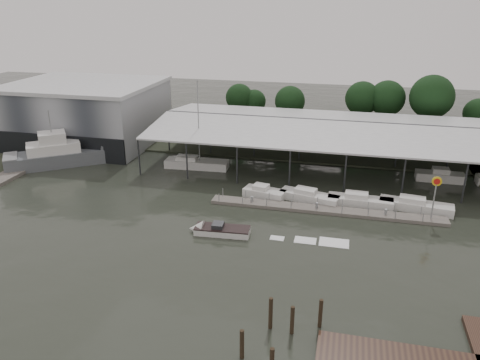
% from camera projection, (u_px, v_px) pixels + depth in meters
% --- Properties ---
extents(ground, '(200.00, 200.00, 0.00)m').
position_uv_depth(ground, '(178.00, 236.00, 50.53)').
color(ground, '#282C24').
rests_on(ground, ground).
extents(land_strip_far, '(140.00, 30.00, 0.30)m').
position_uv_depth(land_strip_far, '(256.00, 133.00, 88.54)').
color(land_strip_far, '#323729').
rests_on(land_strip_far, ground).
extents(land_strip_west, '(20.00, 40.00, 0.30)m').
position_uv_depth(land_strip_west, '(31.00, 137.00, 86.30)').
color(land_strip_west, '#323729').
rests_on(land_strip_west, ground).
extents(storage_warehouse, '(24.50, 20.50, 10.50)m').
position_uv_depth(storage_warehouse, '(86.00, 113.00, 81.77)').
color(storage_warehouse, '#989CA2').
rests_on(storage_warehouse, ground).
extents(covered_boat_shed, '(58.24, 24.00, 6.96)m').
position_uv_depth(covered_boat_shed, '(349.00, 126.00, 70.00)').
color(covered_boat_shed, silver).
rests_on(covered_boat_shed, ground).
extents(trawler_dock, '(3.00, 18.00, 0.50)m').
position_uv_depth(trawler_dock, '(21.00, 169.00, 69.59)').
color(trawler_dock, slate).
rests_on(trawler_dock, ground).
extents(floating_dock, '(28.00, 2.00, 1.40)m').
position_uv_depth(floating_dock, '(325.00, 210.00, 56.28)').
color(floating_dock, slate).
rests_on(floating_dock, ground).
extents(shell_fuel_sign, '(1.10, 0.18, 5.55)m').
position_uv_depth(shell_fuel_sign, '(435.00, 190.00, 52.33)').
color(shell_fuel_sign, gray).
rests_on(shell_fuel_sign, ground).
extents(grey_trawler, '(16.08, 13.62, 8.84)m').
position_uv_depth(grey_trawler, '(62.00, 154.00, 71.80)').
color(grey_trawler, '#565B5F').
rests_on(grey_trawler, ground).
extents(white_sailboat, '(9.66, 3.15, 13.45)m').
position_uv_depth(white_sailboat, '(196.00, 164.00, 70.63)').
color(white_sailboat, white).
rests_on(white_sailboat, ground).
extents(speedboat_underway, '(17.70, 3.28, 2.00)m').
position_uv_depth(speedboat_underway, '(217.00, 230.00, 50.96)').
color(speedboat_underway, white).
rests_on(speedboat_underway, ground).
extents(moored_cruiser_0, '(5.71, 3.25, 1.70)m').
position_uv_depth(moored_cruiser_0, '(264.00, 193.00, 60.25)').
color(moored_cruiser_0, white).
rests_on(moored_cruiser_0, ground).
extents(moored_cruiser_1, '(7.81, 3.95, 1.70)m').
position_uv_depth(moored_cruiser_1, '(309.00, 196.00, 59.08)').
color(moored_cruiser_1, white).
rests_on(moored_cruiser_1, ground).
extents(moored_cruiser_2, '(7.94, 2.49, 1.70)m').
position_uv_depth(moored_cruiser_2, '(360.00, 201.00, 57.81)').
color(moored_cruiser_2, white).
rests_on(moored_cruiser_2, ground).
extents(moored_cruiser_3, '(8.76, 3.41, 1.70)m').
position_uv_depth(moored_cruiser_3, '(415.00, 205.00, 56.54)').
color(moored_cruiser_3, white).
rests_on(moored_cruiser_3, ground).
extents(mooring_pilings, '(5.47, 8.00, 3.47)m').
position_uv_depth(mooring_pilings, '(281.00, 342.00, 33.58)').
color(mooring_pilings, '#34281A').
rests_on(mooring_pilings, ground).
extents(horizon_tree_line, '(67.62, 10.04, 11.55)m').
position_uv_depth(horizon_tree_line, '(404.00, 102.00, 85.36)').
color(horizon_tree_line, black).
rests_on(horizon_tree_line, ground).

